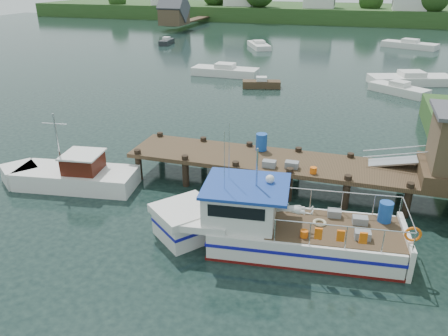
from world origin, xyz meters
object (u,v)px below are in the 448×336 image
(moored_c, at_px, (411,79))
(moored_d, at_px, (259,45))
(moored_a, at_px, (225,71))
(moored_e, at_px, (167,42))
(moored_rowboat, at_px, (261,84))
(moored_b, at_px, (399,89))
(work_boat, at_px, (70,175))
(dock, at_px, (399,156))
(lobster_boat, at_px, (273,227))
(moored_far, at_px, (410,45))

(moored_c, xyz_separation_m, moored_d, (-18.29, 16.55, -0.07))
(moored_a, xyz_separation_m, moored_e, (-14.20, 17.46, -0.07))
(moored_rowboat, relative_size, moored_a, 0.54)
(moored_b, xyz_separation_m, moored_d, (-17.02, 20.73, -0.04))
(work_boat, height_order, moored_b, work_boat)
(dock, height_order, work_boat, dock)
(moored_rowboat, bearing_deg, lobster_boat, -61.08)
(moored_far, distance_m, moored_c, 22.60)
(work_boat, bearing_deg, moored_far, 61.09)
(lobster_boat, relative_size, moored_far, 1.31)
(work_boat, relative_size, moored_c, 0.88)
(moored_rowboat, bearing_deg, moored_a, 155.01)
(dock, bearing_deg, moored_e, 125.75)
(work_boat, distance_m, moored_a, 26.05)
(moored_c, bearing_deg, moored_a, 176.88)
(dock, relative_size, moored_e, 4.29)
(moored_b, bearing_deg, moored_far, 83.75)
(moored_rowboat, height_order, moored_far, moored_far)
(moored_rowboat, distance_m, moored_far, 31.56)
(lobster_boat, relative_size, moored_rowboat, 2.77)
(moored_rowboat, height_order, moored_d, moored_d)
(moored_c, relative_size, moored_e, 2.06)
(moored_a, xyz_separation_m, moored_d, (-0.71, 18.15, -0.08))
(moored_a, bearing_deg, moored_d, 113.22)
(moored_rowboat, bearing_deg, moored_e, 146.66)
(work_boat, distance_m, moored_b, 28.49)
(lobster_boat, bearing_deg, moored_d, 97.18)
(moored_d, bearing_deg, moored_a, -84.57)
(moored_far, relative_size, moored_c, 0.95)
(lobster_boat, xyz_separation_m, moored_rowboat, (-5.88, 24.29, -0.49))
(dock, distance_m, lobster_boat, 6.95)
(lobster_boat, height_order, moored_d, lobster_boat)
(moored_c, bearing_deg, moored_rowboat, -165.28)
(dock, xyz_separation_m, moored_rowboat, (-10.38, 19.17, -1.88))
(moored_d, bearing_deg, moored_rowboat, -73.24)
(moored_e, bearing_deg, lobster_boat, -78.28)
(moored_d, bearing_deg, moored_far, 20.04)
(dock, height_order, lobster_boat, lobster_boat)
(moored_rowboat, height_order, moored_c, moored_c)
(lobster_boat, bearing_deg, moored_far, 74.28)
(dock, xyz_separation_m, moored_c, (2.58, 24.68, -1.80))
(work_boat, height_order, moored_rowboat, work_boat)
(moored_b, relative_size, moored_c, 0.63)
(moored_c, bearing_deg, moored_d, 129.55)
(moored_b, bearing_deg, moored_rowboat, -173.87)
(dock, xyz_separation_m, work_boat, (-14.84, -2.97, -1.66))
(dock, xyz_separation_m, moored_e, (-29.19, 40.55, -1.86))
(moored_far, bearing_deg, moored_e, -161.15)
(moored_far, xyz_separation_m, moored_c, (-1.49, -22.55, -0.01))
(moored_far, bearing_deg, moored_d, -155.65)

